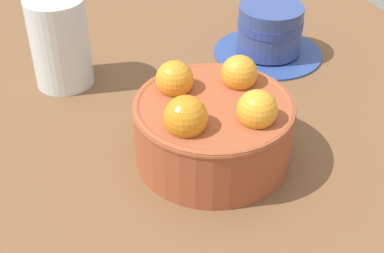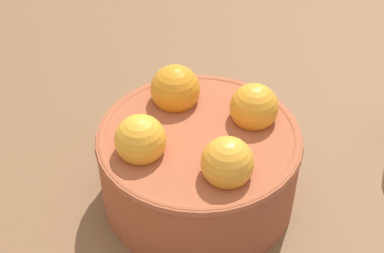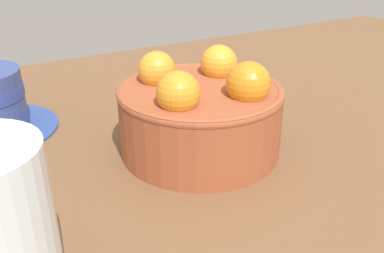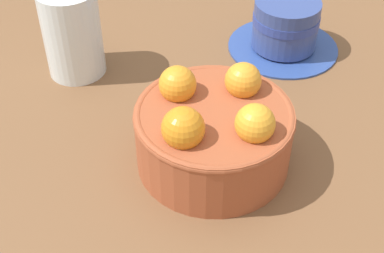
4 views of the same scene
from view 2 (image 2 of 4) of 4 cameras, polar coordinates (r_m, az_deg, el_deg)
ground_plane at (r=50.34cm, az=0.66°, el=-8.57°), size 154.06×82.27×3.93cm
terracotta_bowl at (r=45.76cm, az=0.71°, el=-3.29°), size 16.90×16.90×10.38cm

